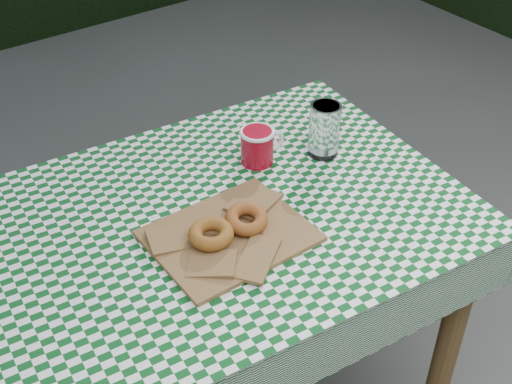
# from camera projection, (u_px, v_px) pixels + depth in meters

# --- Properties ---
(table) EXTENTS (1.20, 0.86, 0.75)m
(table) POSITION_uv_depth(u_px,v_px,m) (210.00, 336.00, 1.70)
(table) COLOR brown
(table) RESTS_ON ground
(tablecloth) EXTENTS (1.22, 0.88, 0.01)m
(tablecloth) POSITION_uv_depth(u_px,v_px,m) (203.00, 220.00, 1.47)
(tablecloth) COLOR #0A4519
(tablecloth) RESTS_ON table
(paper_bag) EXTENTS (0.32, 0.26, 0.02)m
(paper_bag) POSITION_uv_depth(u_px,v_px,m) (229.00, 235.00, 1.42)
(paper_bag) COLOR #8E603E
(paper_bag) RESTS_ON tablecloth
(bagel_front) EXTENTS (0.11, 0.11, 0.03)m
(bagel_front) POSITION_uv_depth(u_px,v_px,m) (211.00, 234.00, 1.39)
(bagel_front) COLOR brown
(bagel_front) RESTS_ON paper_bag
(bagel_back) EXTENTS (0.10, 0.10, 0.03)m
(bagel_back) POSITION_uv_depth(u_px,v_px,m) (247.00, 219.00, 1.42)
(bagel_back) COLOR #93531E
(bagel_back) RESTS_ON paper_bag
(coffee_mug) EXTENTS (0.17, 0.17, 0.09)m
(coffee_mug) POSITION_uv_depth(u_px,v_px,m) (257.00, 147.00, 1.62)
(coffee_mug) COLOR maroon
(coffee_mug) RESTS_ON tablecloth
(drinking_glass) EXTENTS (0.08, 0.08, 0.13)m
(drinking_glass) POSITION_uv_depth(u_px,v_px,m) (324.00, 130.00, 1.63)
(drinking_glass) COLOR white
(drinking_glass) RESTS_ON tablecloth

